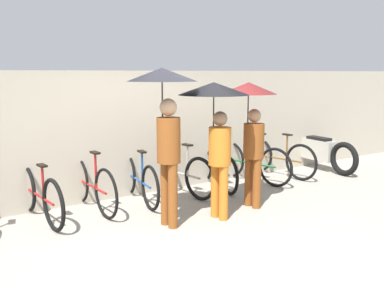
{
  "coord_description": "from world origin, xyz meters",
  "views": [
    {
      "loc": [
        -3.02,
        -4.36,
        2.09
      ],
      "look_at": [
        0.58,
        1.06,
        1.0
      ],
      "focal_mm": 40.0,
      "sensor_mm": 36.0,
      "label": 1
    }
  ],
  "objects": [
    {
      "name": "back_wall",
      "position": [
        0.0,
        2.2,
        1.06
      ],
      "size": [
        15.52,
        0.12,
        2.12
      ],
      "color": "#B2A893",
      "rests_on": "ground"
    },
    {
      "name": "pedestrian_leading",
      "position": [
        -0.18,
        0.59,
        1.66
      ],
      "size": [
        0.94,
        0.94,
        2.15
      ],
      "rotation": [
        0.0,
        0.0,
        0.07
      ],
      "color": "brown",
      "rests_on": "ground"
    },
    {
      "name": "parked_bicycle_4",
      "position": [
        0.0,
        1.78,
        0.37
      ],
      "size": [
        0.44,
        1.75,
        1.0
      ],
      "rotation": [
        0.0,
        0.0,
        1.45
      ],
      "color": "black",
      "rests_on": "ground"
    },
    {
      "name": "parked_bicycle_8",
      "position": [
        3.19,
        1.79,
        0.38
      ],
      "size": [
        0.45,
        1.78,
        1.04
      ],
      "rotation": [
        0.0,
        0.0,
        1.71
      ],
      "color": "black",
      "rests_on": "ground"
    },
    {
      "name": "parked_bicycle_6",
      "position": [
        1.6,
        1.79,
        0.36
      ],
      "size": [
        0.57,
        1.74,
        1.09
      ],
      "rotation": [
        0.0,
        0.0,
        1.35
      ],
      "color": "black",
      "rests_on": "ground"
    },
    {
      "name": "pedestrian_center",
      "position": [
        0.59,
        0.47,
        1.55
      ],
      "size": [
        1.01,
        1.01,
        1.96
      ],
      "rotation": [
        0.0,
        0.0,
        0.09
      ],
      "color": "#C66B1E",
      "rests_on": "ground"
    },
    {
      "name": "parked_bicycle_5",
      "position": [
        0.8,
        1.74,
        0.38
      ],
      "size": [
        0.45,
        1.67,
        1.01
      ],
      "rotation": [
        0.0,
        0.0,
        1.72
      ],
      "color": "black",
      "rests_on": "ground"
    },
    {
      "name": "ground_plane",
      "position": [
        0.0,
        0.0,
        0.0
      ],
      "size": [
        30.0,
        30.0,
        0.0
      ],
      "primitive_type": "plane",
      "color": "gray"
    },
    {
      "name": "parked_bicycle_2",
      "position": [
        -1.59,
        1.72,
        0.38
      ],
      "size": [
        0.44,
        1.79,
        1.02
      ],
      "rotation": [
        0.0,
        0.0,
        1.66
      ],
      "color": "black",
      "rests_on": "ground"
    },
    {
      "name": "parked_bicycle_7",
      "position": [
        2.39,
        1.73,
        0.39
      ],
      "size": [
        0.55,
        1.8,
        1.06
      ],
      "rotation": [
        0.0,
        0.0,
        1.78
      ],
      "color": "black",
      "rests_on": "ground"
    },
    {
      "name": "motorcycle",
      "position": [
        4.34,
        1.75,
        0.4
      ],
      "size": [
        0.58,
        2.11,
        0.92
      ],
      "rotation": [
        0.0,
        0.0,
        1.51
      ],
      "color": "black",
      "rests_on": "ground"
    },
    {
      "name": "pedestrian_trailing",
      "position": [
        1.36,
        0.61,
        1.47
      ],
      "size": [
        0.87,
        0.87,
        1.94
      ],
      "rotation": [
        0.0,
        0.0,
        0.05
      ],
      "color": "brown",
      "rests_on": "ground"
    },
    {
      "name": "parked_bicycle_3",
      "position": [
        -0.8,
        1.78,
        0.39
      ],
      "size": [
        0.44,
        1.77,
        0.99
      ],
      "rotation": [
        0.0,
        0.0,
        1.62
      ],
      "color": "black",
      "rests_on": "ground"
    }
  ]
}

